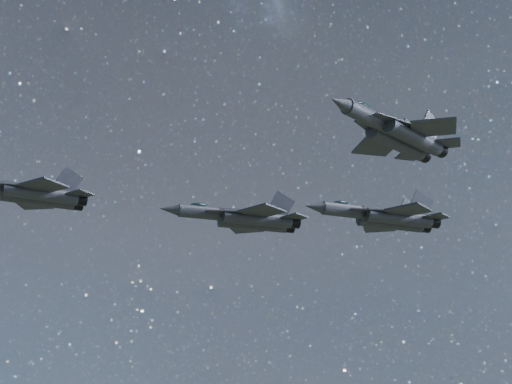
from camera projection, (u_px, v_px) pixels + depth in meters
name	position (u px, v px, depth m)	size (l,w,h in m)	color
jet_lead	(27.00, 193.00, 80.61)	(15.69, 11.09, 3.98)	#2F313B
jet_left	(244.00, 218.00, 102.53)	(19.48, 13.40, 4.89)	#2F313B
jet_right	(397.00, 133.00, 74.46)	(17.07, 11.50, 4.30)	#2F313B
jet_slot	(384.00, 217.00, 93.02)	(17.94, 12.47, 4.51)	#2F313B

